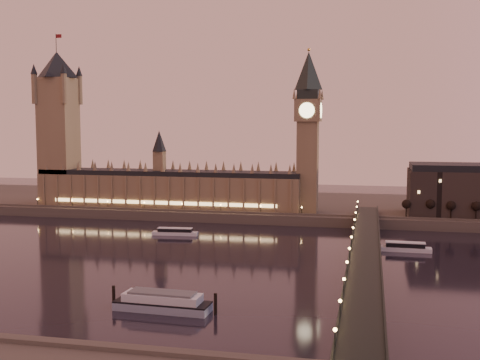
# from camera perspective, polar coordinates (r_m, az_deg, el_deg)

# --- Properties ---
(ground) EXTENTS (700.00, 700.00, 0.00)m
(ground) POSITION_cam_1_polar(r_m,az_deg,el_deg) (286.23, -7.15, -7.40)
(ground) COLOR black
(ground) RESTS_ON ground
(far_embankment) EXTENTS (560.00, 130.00, 6.00)m
(far_embankment) POSITION_cam_1_polar(r_m,az_deg,el_deg) (436.78, 3.84, -2.48)
(far_embankment) COLOR #423D35
(far_embankment) RESTS_ON ground
(palace_of_westminster) EXTENTS (180.00, 26.62, 52.00)m
(palace_of_westminster) POSITION_cam_1_polar(r_m,az_deg,el_deg) (408.63, -6.84, -0.42)
(palace_of_westminster) COLOR brown
(palace_of_westminster) RESTS_ON ground
(victoria_tower) EXTENTS (31.68, 31.68, 118.00)m
(victoria_tower) POSITION_cam_1_polar(r_m,az_deg,el_deg) (439.27, -16.85, 5.56)
(victoria_tower) COLOR brown
(victoria_tower) RESTS_ON ground
(big_ben) EXTENTS (17.68, 17.68, 104.00)m
(big_ben) POSITION_cam_1_polar(r_m,az_deg,el_deg) (385.83, 6.47, 5.52)
(big_ben) COLOR brown
(big_ben) RESTS_ON ground
(westminster_bridge) EXTENTS (13.20, 260.00, 15.30)m
(westminster_bridge) POSITION_cam_1_polar(r_m,az_deg,el_deg) (269.22, 11.70, -7.10)
(westminster_bridge) COLOR black
(westminster_bridge) RESTS_ON ground
(bare_tree_0) EXTENTS (5.38, 5.38, 10.95)m
(bare_tree_0) POSITION_cam_1_polar(r_m,az_deg,el_deg) (375.71, 15.44, -2.26)
(bare_tree_0) COLOR black
(bare_tree_0) RESTS_ON ground
(bare_tree_1) EXTENTS (5.38, 5.38, 10.95)m
(bare_tree_1) POSITION_cam_1_polar(r_m,az_deg,el_deg) (376.67, 17.44, -2.30)
(bare_tree_1) COLOR black
(bare_tree_1) RESTS_ON ground
(bare_tree_2) EXTENTS (5.38, 5.38, 10.95)m
(bare_tree_2) POSITION_cam_1_polar(r_m,az_deg,el_deg) (378.09, 19.43, -2.33)
(bare_tree_2) COLOR black
(bare_tree_2) RESTS_ON ground
(bare_tree_3) EXTENTS (5.38, 5.38, 10.95)m
(bare_tree_3) POSITION_cam_1_polar(r_m,az_deg,el_deg) (379.96, 21.40, -2.36)
(bare_tree_3) COLOR black
(bare_tree_3) RESTS_ON ground
(cruise_boat_a) EXTENTS (26.23, 8.06, 4.13)m
(cruise_boat_a) POSITION_cam_1_polar(r_m,az_deg,el_deg) (343.11, -6.18, -4.91)
(cruise_boat_a) COLOR silver
(cruise_boat_a) RESTS_ON ground
(cruise_boat_b) EXTENTS (25.25, 6.65, 4.64)m
(cruise_boat_b) POSITION_cam_1_polar(r_m,az_deg,el_deg) (310.10, 15.41, -6.16)
(cruise_boat_b) COLOR silver
(cruise_boat_b) RESTS_ON ground
(moored_barge) EXTENTS (38.20, 10.56, 7.01)m
(moored_barge) POSITION_cam_1_polar(r_m,az_deg,el_deg) (209.70, -7.36, -11.40)
(moored_barge) COLOR #8897AD
(moored_barge) RESTS_ON ground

